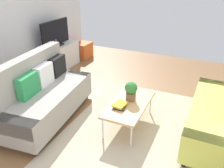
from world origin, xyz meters
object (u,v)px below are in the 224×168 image
Objects in this scene: coffee_table at (129,105)px; tv at (55,34)px; couch_beige at (42,94)px; vase_0 at (39,49)px; bottle_2 at (56,43)px; potted_plant at (131,90)px; vase_1 at (43,48)px; bottle_1 at (53,44)px; storage_trunk at (83,50)px; table_book_0 at (120,106)px; bottle_0 at (51,45)px; tv_console at (57,58)px.

tv is at bearing 59.15° from coffee_table.
couch_beige is 1.80m from vase_0.
couch_beige is at bearing -149.81° from tv.
potted_plant is at bearing -118.35° from bottle_2.
vase_1 is 0.81× the size of bottle_1.
potted_plant is (0.51, -1.41, 0.14)m from couch_beige.
storage_trunk is 2.17× the size of table_book_0.
coffee_table is 7.82× the size of vase_0.
potted_plant is 1.34× the size of table_book_0.
potted_plant is (-2.50, -2.44, 0.37)m from storage_trunk.
bottle_0 reaches higher than storage_trunk.
tv_console is 2.91m from potted_plant.
potted_plant is at bearing -16.52° from table_book_0.
bottle_2 is at bearing 56.10° from table_book_0.
vase_0 is 0.79× the size of bottle_0.
tv_console is at bearing 38.21° from bottle_2.
bottle_2 is at bearing 59.81° from coffee_table.
bottle_1 is (-1.25, 0.06, 0.51)m from storage_trunk.
bottle_1 is at bearing 57.78° from table_book_0.
vase_1 is at bearing 0.00° from vase_0.
bottle_2 reaches higher than tv_console.
tv_console is at bearing 90.00° from tv.
vase_0 is 0.44m from bottle_1.
bottle_1 reaches higher than tv_console.
table_book_0 is (-1.67, -2.44, -0.51)m from tv.
bottle_0 is (1.15, 2.50, 0.14)m from potted_plant.
tv reaches higher than storage_trunk.
tv is at bearing -90.00° from tv_console.
tv reaches higher than potted_plant.
potted_plant is at bearing -114.68° from bottle_0.
bottle_1 reaches higher than table_book_0.
couch_beige is 11.06× the size of bottle_0.
vase_1 is at bearing 170.66° from tv.
potted_plant is at bearing -118.85° from tv_console.
table_book_0 is 2.81m from vase_1.
coffee_table is 3.00m from tv.
bottle_0 is (1.42, 2.42, 0.29)m from table_book_0.
bottle_2 is (-1.15, 0.06, 0.52)m from storage_trunk.
coffee_table is 0.23m from potted_plant.
table_book_0 is at bearing -124.50° from tv.
coffee_table is 0.19m from table_book_0.
bottle_0 is (0.33, -0.09, 0.02)m from vase_0.
vase_0 is at bearing 72.45° from potted_plant.
bottle_0 is at bearing 65.32° from potted_plant.
potted_plant is 2.84m from bottle_2.
table_book_0 is 1.34× the size of bottle_0.
storage_trunk is 3.01× the size of bottle_1.
vase_1 reaches higher than storage_trunk.
tv is 1.92× the size of storage_trunk.
coffee_table is 4.58× the size of table_book_0.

